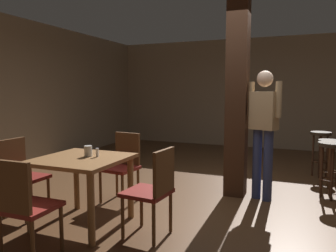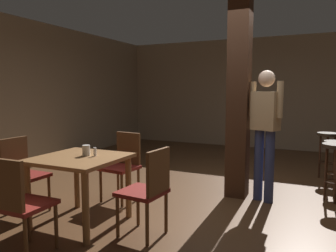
{
  "view_description": "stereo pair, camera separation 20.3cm",
  "coord_description": "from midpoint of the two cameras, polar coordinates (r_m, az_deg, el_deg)",
  "views": [
    {
      "loc": [
        0.91,
        -4.19,
        1.46
      ],
      "look_at": [
        -0.7,
        -0.3,
        1.01
      ],
      "focal_mm": 35.0,
      "sensor_mm": 36.0,
      "label": 1
    },
    {
      "loc": [
        1.09,
        -4.11,
        1.46
      ],
      "look_at": [
        -0.7,
        -0.3,
        1.01
      ],
      "focal_mm": 35.0,
      "sensor_mm": 36.0,
      "label": 2
    }
  ],
  "objects": [
    {
      "name": "dining_table",
      "position": [
        3.68,
        -16.27,
        -7.32
      ],
      "size": [
        0.9,
        0.9,
        0.75
      ],
      "color": "brown",
      "rests_on": "ground_plane"
    },
    {
      "name": "ground_plane",
      "position": [
        4.51,
        8.61,
        -12.8
      ],
      "size": [
        10.8,
        10.8,
        0.0
      ],
      "primitive_type": "plane",
      "color": "#4C301C"
    },
    {
      "name": "chair_west",
      "position": [
        4.26,
        -25.63,
        -7.36
      ],
      "size": [
        0.42,
        0.42,
        0.89
      ],
      "color": "maroon",
      "rests_on": "ground_plane"
    },
    {
      "name": "bar_stool_near",
      "position": [
        4.89,
        25.65,
        -4.79
      ],
      "size": [
        0.37,
        0.37,
        0.77
      ],
      "color": "#2D2319",
      "rests_on": "ground_plane"
    },
    {
      "name": "chair_east",
      "position": [
        3.28,
        -4.32,
        -10.73
      ],
      "size": [
        0.45,
        0.45,
        0.89
      ],
      "color": "maroon",
      "rests_on": "ground_plane"
    },
    {
      "name": "bar_stool_far",
      "position": [
        6.09,
        24.16,
        -2.79
      ],
      "size": [
        0.33,
        0.33,
        0.77
      ],
      "color": "#2D2319",
      "rests_on": "ground_plane"
    },
    {
      "name": "standing_person",
      "position": [
        4.47,
        15.07,
        0.08
      ],
      "size": [
        0.46,
        0.31,
        1.72
      ],
      "color": "tan",
      "rests_on": "ground_plane"
    },
    {
      "name": "bar_stool_mid",
      "position": [
        5.46,
        25.39,
        -4.15
      ],
      "size": [
        0.33,
        0.33,
        0.73
      ],
      "color": "#2D2319",
      "rests_on": "ground_plane"
    },
    {
      "name": "chair_north",
      "position": [
        4.41,
        -9.21,
        -6.4
      ],
      "size": [
        0.46,
        0.46,
        0.89
      ],
      "color": "maroon",
      "rests_on": "ground_plane"
    },
    {
      "name": "chair_south",
      "position": [
        3.13,
        -25.59,
        -12.13
      ],
      "size": [
        0.43,
        0.43,
        0.89
      ],
      "color": "maroon",
      "rests_on": "ground_plane"
    },
    {
      "name": "pillar",
      "position": [
        4.58,
        10.71,
        5.31
      ],
      "size": [
        0.28,
        0.28,
        2.8
      ],
      "primitive_type": "cube",
      "color": "#382114",
      "rests_on": "ground_plane"
    },
    {
      "name": "wall_left",
      "position": [
        6.5,
        -28.01,
        4.91
      ],
      "size": [
        0.1,
        9.0,
        2.8
      ],
      "primitive_type": "cube",
      "color": "gray",
      "rests_on": "ground_plane"
    },
    {
      "name": "napkin_cup",
      "position": [
        3.69,
        -15.27,
        -4.24
      ],
      "size": [
        0.09,
        0.09,
        0.12
      ],
      "primitive_type": "cylinder",
      "color": "beige",
      "rests_on": "dining_table"
    },
    {
      "name": "wall_back",
      "position": [
        8.7,
        15.91,
        5.51
      ],
      "size": [
        8.0,
        0.1,
        2.8
      ],
      "primitive_type": "cube",
      "color": "gray",
      "rests_on": "ground_plane"
    },
    {
      "name": "salt_shaker",
      "position": [
        3.64,
        -13.78,
        -4.51
      ],
      "size": [
        0.03,
        0.03,
        0.09
      ],
      "primitive_type": "cylinder",
      "color": "silver",
      "rests_on": "dining_table"
    }
  ]
}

